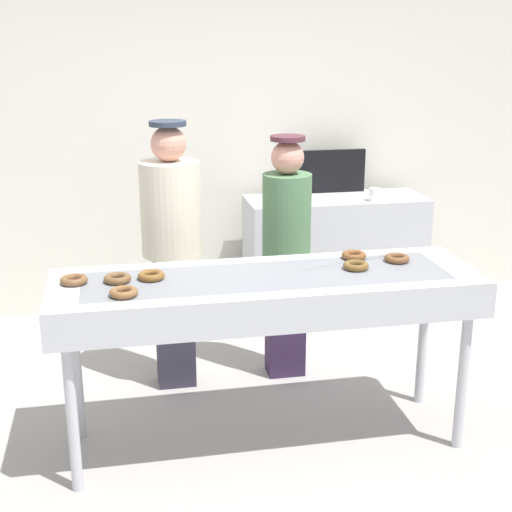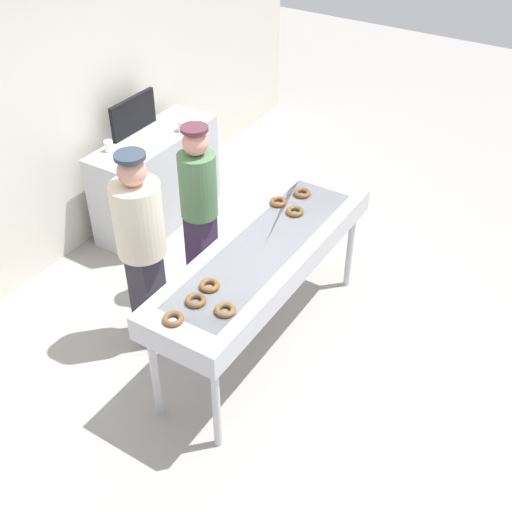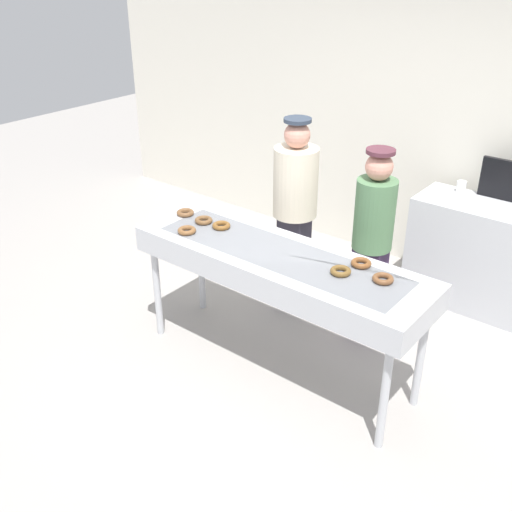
{
  "view_description": "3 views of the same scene",
  "coord_description": "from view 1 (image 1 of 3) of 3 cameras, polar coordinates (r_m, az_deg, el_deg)",
  "views": [
    {
      "loc": [
        -0.74,
        -3.46,
        2.18
      ],
      "look_at": [
        -0.06,
        0.02,
        1.08
      ],
      "focal_mm": 50.32,
      "sensor_mm": 36.0,
      "label": 1
    },
    {
      "loc": [
        -3.2,
        -1.93,
        3.75
      ],
      "look_at": [
        -0.15,
        -0.02,
        0.99
      ],
      "focal_mm": 44.86,
      "sensor_mm": 36.0,
      "label": 2
    },
    {
      "loc": [
        2.21,
        -3.03,
        2.91
      ],
      "look_at": [
        -0.14,
        -0.09,
        0.95
      ],
      "focal_mm": 42.35,
      "sensor_mm": 36.0,
      "label": 3
    }
  ],
  "objects": [
    {
      "name": "chocolate_donut_2",
      "position": [
        3.7,
        -10.96,
        -1.76
      ],
      "size": [
        0.2,
        0.2,
        0.04
      ],
      "primitive_type": "torus",
      "rotation": [
        0.0,
        0.0,
        2.25
      ],
      "color": "brown",
      "rests_on": "fryer_conveyor"
    },
    {
      "name": "paper_cup_0",
      "position": [
        5.6,
        9.4,
        4.84
      ],
      "size": [
        0.08,
        0.08,
        0.1
      ],
      "primitive_type": "cylinder",
      "color": "white",
      "rests_on": "prep_counter"
    },
    {
      "name": "paper_cup_1",
      "position": [
        5.71,
        1.85,
        5.29
      ],
      "size": [
        0.08,
        0.08,
        0.1
      ],
      "primitive_type": "cylinder",
      "color": "white",
      "rests_on": "prep_counter"
    },
    {
      "name": "fryer_conveyor",
      "position": [
        3.77,
        0.9,
        -2.98
      ],
      "size": [
        2.24,
        0.68,
        0.98
      ],
      "color": "#B7BABF",
      "rests_on": "ground"
    },
    {
      "name": "chocolate_donut_1",
      "position": [
        3.5,
        -10.48,
        -2.86
      ],
      "size": [
        0.2,
        0.2,
        0.04
      ],
      "primitive_type": "torus",
      "rotation": [
        0.0,
        0.0,
        2.34
      ],
      "color": "brown",
      "rests_on": "fryer_conveyor"
    },
    {
      "name": "chocolate_donut_0",
      "position": [
        4.04,
        11.14,
        -0.18
      ],
      "size": [
        0.15,
        0.15,
        0.04
      ],
      "primitive_type": "torus",
      "rotation": [
        0.0,
        0.0,
        1.51
      ],
      "color": "brown",
      "rests_on": "fryer_conveyor"
    },
    {
      "name": "ground_plane",
      "position": [
        4.15,
        0.84,
        -14.43
      ],
      "size": [
        16.0,
        16.0,
        0.0
      ],
      "primitive_type": "plane",
      "color": "#9E9993"
    },
    {
      "name": "worker_baker",
      "position": [
        4.58,
        2.43,
        0.68
      ],
      "size": [
        0.31,
        0.31,
        1.59
      ],
      "rotation": [
        0.0,
        0.0,
        3.29
      ],
      "color": "#2E1E3B",
      "rests_on": "ground"
    },
    {
      "name": "back_wall",
      "position": [
        5.82,
        -3.84,
        11.1
      ],
      "size": [
        8.0,
        0.12,
        3.12
      ],
      "primitive_type": "cube",
      "color": "silver",
      "rests_on": "ground"
    },
    {
      "name": "chocolate_donut_4",
      "position": [
        3.87,
        7.95,
        -0.77
      ],
      "size": [
        0.16,
        0.16,
        0.04
      ],
      "primitive_type": "torus",
      "rotation": [
        0.0,
        0.0,
        1.36
      ],
      "color": "brown",
      "rests_on": "fryer_conveyor"
    },
    {
      "name": "menu_display",
      "position": [
        5.85,
        5.84,
        6.72
      ],
      "size": [
        0.59,
        0.04,
        0.35
      ],
      "primitive_type": "cube",
      "color": "black",
      "rests_on": "prep_counter"
    },
    {
      "name": "chocolate_donut_6",
      "position": [
        3.72,
        -8.33,
        -1.55
      ],
      "size": [
        0.18,
        0.18,
        0.04
      ],
      "primitive_type": "torus",
      "rotation": [
        0.0,
        0.0,
        1.15
      ],
      "color": "brown",
      "rests_on": "fryer_conveyor"
    },
    {
      "name": "chocolate_donut_5",
      "position": [
        3.73,
        -14.28,
        -1.87
      ],
      "size": [
        0.18,
        0.18,
        0.04
      ],
      "primitive_type": "torus",
      "rotation": [
        0.0,
        0.0,
        0.33
      ],
      "color": "brown",
      "rests_on": "fryer_conveyor"
    },
    {
      "name": "prep_counter",
      "position": [
        5.8,
        6.25,
        0.05
      ],
      "size": [
        1.41,
        0.52,
        0.95
      ],
      "primitive_type": "cube",
      "color": "#B7BABF",
      "rests_on": "ground"
    },
    {
      "name": "chocolate_donut_3",
      "position": [
        4.05,
        7.79,
        0.05
      ],
      "size": [
        0.19,
        0.19,
        0.04
      ],
      "primitive_type": "torus",
      "rotation": [
        0.0,
        0.0,
        0.55
      ],
      "color": "brown",
      "rests_on": "fryer_conveyor"
    },
    {
      "name": "worker_assistant",
      "position": [
        4.43,
        -6.72,
        1.44
      ],
      "size": [
        0.37,
        0.37,
        1.69
      ],
      "rotation": [
        0.0,
        0.0,
        3.34
      ],
      "color": "#2B2835",
      "rests_on": "ground"
    }
  ]
}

